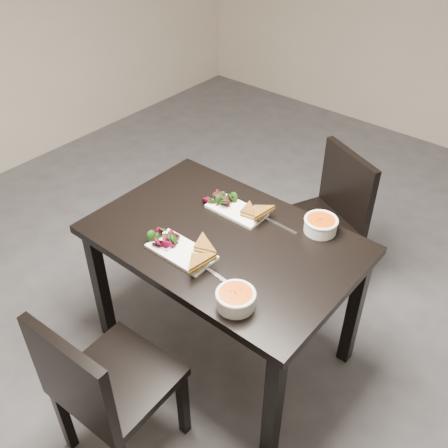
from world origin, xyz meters
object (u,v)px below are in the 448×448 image
at_px(chair_far, 327,215).
at_px(table, 224,253).
at_px(plate_far, 236,211).
at_px(plate_near, 181,252).
at_px(soup_bowl_far, 321,224).
at_px(chair_near, 101,385).
at_px(soup_bowl_near, 236,298).

bearing_deg(chair_far, table, -73.50).
bearing_deg(chair_far, plate_far, -82.75).
distance_m(table, plate_near, 0.24).
xyz_separation_m(plate_near, soup_bowl_far, (0.38, 0.52, 0.03)).
relative_size(chair_far, plate_far, 3.01).
relative_size(chair_near, soup_bowl_far, 5.48).
relative_size(plate_near, soup_bowl_near, 1.93).
relative_size(table, chair_near, 1.41).
relative_size(table, soup_bowl_near, 7.66).
distance_m(chair_near, soup_bowl_near, 0.63).
bearing_deg(table, soup_bowl_near, -44.19).
relative_size(table, plate_near, 3.97).
bearing_deg(plate_far, plate_near, -89.05).
bearing_deg(chair_far, soup_bowl_far, -41.85).
xyz_separation_m(table, soup_bowl_far, (0.31, 0.31, 0.14)).
relative_size(plate_near, soup_bowl_far, 1.95).
bearing_deg(plate_far, chair_far, 72.50).
height_order(table, plate_near, plate_near).
height_order(plate_near, plate_far, same).
xyz_separation_m(soup_bowl_near, soup_bowl_far, (0.01, 0.61, -0.00)).
bearing_deg(soup_bowl_far, chair_near, -105.57).
height_order(chair_far, plate_far, chair_far).
relative_size(table, plate_far, 4.25).
xyz_separation_m(chair_far, soup_bowl_far, (0.20, -0.46, 0.30)).
xyz_separation_m(table, chair_near, (0.01, -0.76, -0.17)).
relative_size(chair_near, plate_far, 3.01).
height_order(chair_near, soup_bowl_far, chair_near).
bearing_deg(soup_bowl_far, plate_near, -126.26).
height_order(chair_near, chair_far, same).
bearing_deg(plate_near, chair_far, 79.60).
relative_size(chair_far, soup_bowl_near, 5.43).
relative_size(table, soup_bowl_far, 7.73).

